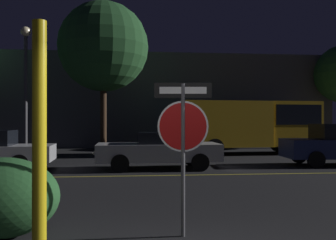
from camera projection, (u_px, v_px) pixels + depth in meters
The scene contains 9 objects.
road_center_stripe at pixel (149, 176), 11.40m from camera, with size 35.47×0.12×0.01m, color gold.
stop_sign at pixel (183, 127), 5.43m from camera, with size 0.83×0.10×2.23m.
yellow_pole_left at pixel (39, 151), 3.91m from camera, with size 0.15×0.15×2.73m, color yellow.
hedge_bush_1 at pixel (2, 197), 5.37m from camera, with size 1.62×1.16×1.15m, color #285B2D.
passing_car_2 at pixel (159, 150), 13.04m from camera, with size 4.35×1.95×1.28m.
delivery_truck at pixel (253, 123), 18.93m from camera, with size 7.20×2.76×2.65m.
street_lamp at pixel (26, 72), 17.06m from camera, with size 0.45×0.45×5.98m.
tree_0 at pixel (103, 47), 19.11m from camera, with size 4.60×4.60×7.77m.
building_backdrop at pixel (127, 102), 25.33m from camera, with size 26.55×4.79×5.94m, color #4C4C56.
Camera 1 is at (-0.56, -3.78, 1.68)m, focal length 40.00 mm.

